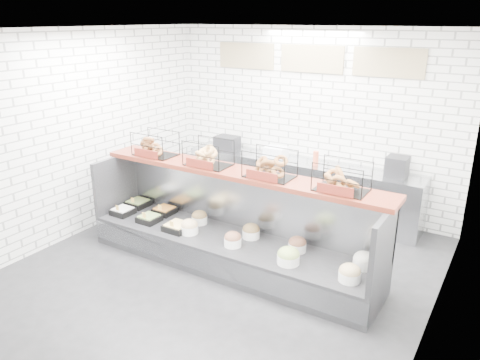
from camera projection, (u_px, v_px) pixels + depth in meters
The scene contains 5 objects.
ground at pixel (217, 275), 5.99m from camera, with size 5.50×5.50×0.00m, color black.
room_shell at pixel (241, 108), 5.79m from camera, with size 5.02×5.51×3.01m.
display_case at pixel (231, 242), 6.15m from camera, with size 4.00×0.90×1.20m.
bagel_shelf at pixel (238, 162), 5.95m from camera, with size 4.10×0.50×0.40m.
prep_counter at pixel (298, 185), 7.78m from camera, with size 4.00×0.60×1.20m.
Camera 1 is at (3.01, -4.31, 3.12)m, focal length 35.00 mm.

